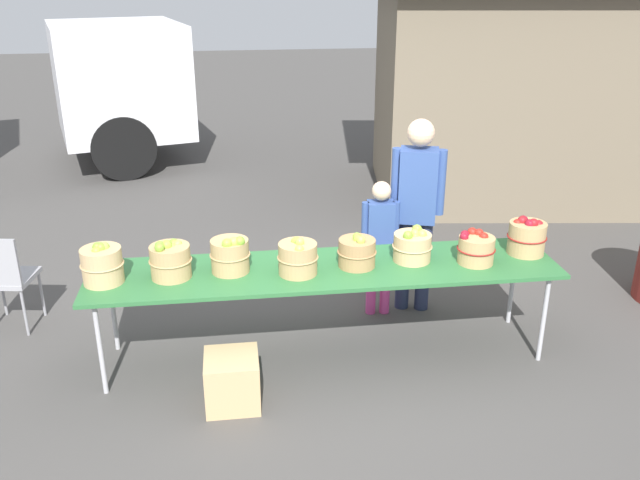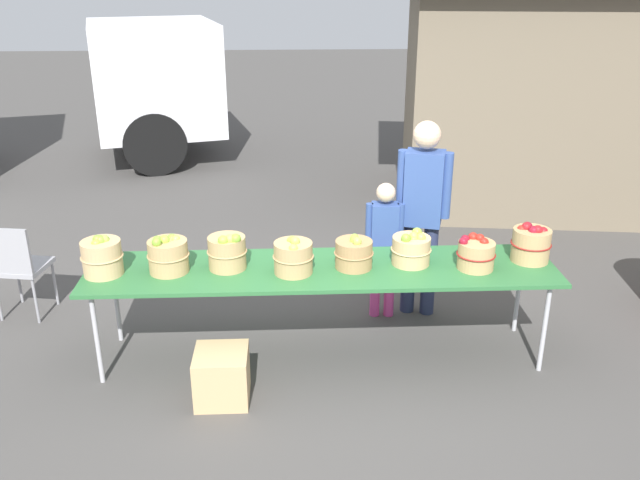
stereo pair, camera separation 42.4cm
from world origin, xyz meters
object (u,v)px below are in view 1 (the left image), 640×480
(apple_basket_green_5, at_px, (412,246))
(vendor_adult, at_px, (417,202))
(market_table, at_px, (325,271))
(apple_basket_green_2, at_px, (230,255))
(apple_basket_green_4, at_px, (357,252))
(apple_basket_red_0, at_px, (476,248))
(apple_basket_red_1, at_px, (527,236))
(apple_basket_green_3, at_px, (298,257))
(child_customer, at_px, (380,238))
(folding_chair, at_px, (3,274))
(apple_basket_green_0, at_px, (102,264))
(apple_basket_green_1, at_px, (170,260))
(produce_crate, at_px, (232,380))

(apple_basket_green_5, relative_size, vendor_adult, 0.18)
(market_table, height_order, apple_basket_green_2, apple_basket_green_2)
(apple_basket_green_4, distance_m, apple_basket_green_5, 0.44)
(apple_basket_red_0, bearing_deg, apple_basket_green_2, 177.46)
(market_table, relative_size, apple_basket_red_1, 11.48)
(apple_basket_green_3, relative_size, apple_basket_red_1, 0.99)
(market_table, xyz_separation_m, vendor_adult, (0.87, 0.67, 0.28))
(apple_basket_red_1, bearing_deg, apple_basket_green_4, -177.66)
(child_customer, bearing_deg, apple_basket_green_5, 105.84)
(market_table, relative_size, vendor_adult, 2.06)
(apple_basket_red_1, distance_m, folding_chair, 4.21)
(apple_basket_green_4, height_order, apple_basket_green_5, apple_basket_green_5)
(apple_basket_green_0, xyz_separation_m, apple_basket_green_1, (0.47, 0.02, -0.01))
(apple_basket_green_1, bearing_deg, apple_basket_green_0, -177.25)
(apple_basket_green_2, bearing_deg, apple_basket_green_5, 0.92)
(market_table, bearing_deg, apple_basket_green_3, -161.37)
(apple_basket_red_1, bearing_deg, child_customer, 151.70)
(market_table, height_order, apple_basket_green_4, apple_basket_green_4)
(apple_basket_red_1, xyz_separation_m, vendor_adult, (-0.72, 0.61, 0.11))
(apple_basket_green_0, bearing_deg, apple_basket_red_0, -0.49)
(apple_basket_green_2, relative_size, apple_basket_green_3, 1.00)
(apple_basket_green_2, distance_m, apple_basket_green_4, 0.94)
(apple_basket_green_2, distance_m, child_customer, 1.39)
(apple_basket_red_0, height_order, produce_crate, apple_basket_red_0)
(apple_basket_green_2, distance_m, vendor_adult, 1.70)
(market_table, bearing_deg, apple_basket_green_4, 1.10)
(market_table, height_order, apple_basket_green_3, apple_basket_green_3)
(apple_basket_green_5, height_order, apple_basket_red_1, apple_basket_red_1)
(apple_basket_green_2, xyz_separation_m, folding_chair, (-1.85, 0.72, -0.38))
(apple_basket_green_4, bearing_deg, apple_basket_green_2, 178.78)
(apple_basket_green_2, height_order, folding_chair, apple_basket_green_2)
(apple_basket_green_3, distance_m, child_customer, 1.04)
(apple_basket_green_0, relative_size, vendor_adult, 0.18)
(apple_basket_red_1, relative_size, folding_chair, 0.35)
(apple_basket_green_4, height_order, folding_chair, apple_basket_green_4)
(apple_basket_green_5, bearing_deg, produce_crate, -157.02)
(market_table, xyz_separation_m, apple_basket_green_3, (-0.21, -0.07, 0.16))
(apple_basket_green_3, bearing_deg, child_customer, 42.02)
(market_table, distance_m, child_customer, 0.83)
(apple_basket_green_2, bearing_deg, apple_basket_red_1, 0.88)
(apple_basket_green_0, bearing_deg, apple_basket_red_1, 1.68)
(vendor_adult, distance_m, produce_crate, 2.17)
(apple_basket_green_5, bearing_deg, child_customer, 101.99)
(market_table, bearing_deg, apple_basket_green_2, 177.99)
(child_customer, xyz_separation_m, produce_crate, (-1.28, -1.16, -0.52))
(apple_basket_green_3, bearing_deg, apple_basket_green_2, 168.79)
(apple_basket_green_1, relative_size, child_customer, 0.26)
(apple_basket_green_3, xyz_separation_m, apple_basket_red_1, (1.80, 0.13, 0.01))
(apple_basket_green_1, relative_size, produce_crate, 0.83)
(apple_basket_green_1, xyz_separation_m, apple_basket_green_3, (0.91, -0.06, -0.01))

